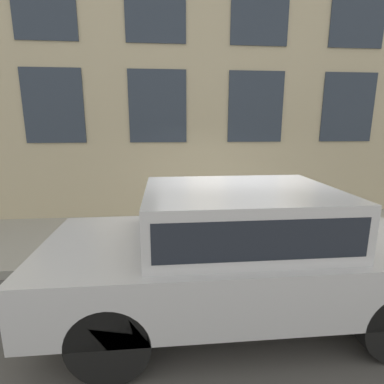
# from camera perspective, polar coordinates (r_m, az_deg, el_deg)

# --- Properties ---
(ground_plane) EXTENTS (80.00, 80.00, 0.00)m
(ground_plane) POSITION_cam_1_polar(r_m,az_deg,el_deg) (5.54, 7.05, -14.51)
(ground_plane) COLOR #514F4C
(sidewalk) EXTENTS (2.92, 60.00, 0.16)m
(sidewalk) POSITION_cam_1_polar(r_m,az_deg,el_deg) (6.81, 4.44, -8.35)
(sidewalk) COLOR #9E9B93
(sidewalk) RESTS_ON ground_plane
(building_facade) EXTENTS (0.33, 40.00, 8.28)m
(building_facade) POSITION_cam_1_polar(r_m,az_deg,el_deg) (8.11, 2.88, 24.21)
(building_facade) COLOR #C6B793
(building_facade) RESTS_ON ground_plane
(fire_hydrant) EXTENTS (0.36, 0.47, 0.87)m
(fire_hydrant) POSITION_cam_1_polar(r_m,az_deg,el_deg) (5.64, 3.77, -7.20)
(fire_hydrant) COLOR gold
(fire_hydrant) RESTS_ON sidewalk
(person) EXTENTS (0.33, 0.22, 1.36)m
(person) POSITION_cam_1_polar(r_m,az_deg,el_deg) (5.65, -3.74, -3.23)
(person) COLOR navy
(person) RESTS_ON sidewalk
(parked_car_silver_near) EXTENTS (2.09, 4.90, 1.76)m
(parked_car_silver_near) POSITION_cam_1_polar(r_m,az_deg,el_deg) (3.99, 8.85, -10.10)
(parked_car_silver_near) COLOR black
(parked_car_silver_near) RESTS_ON ground_plane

